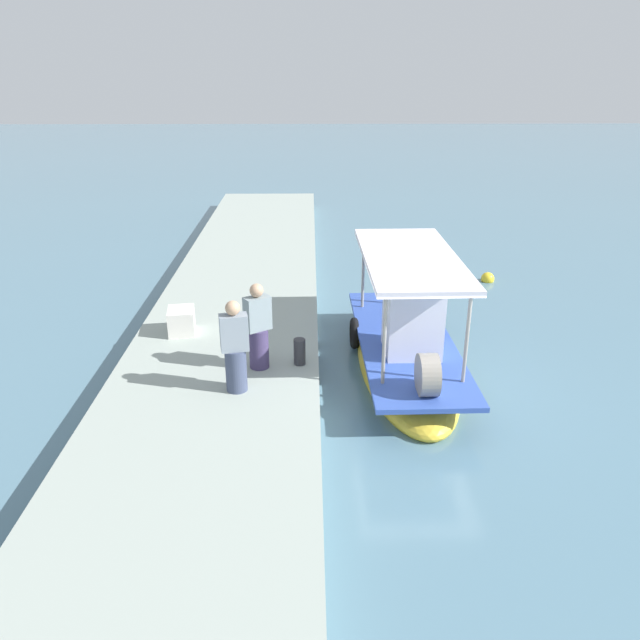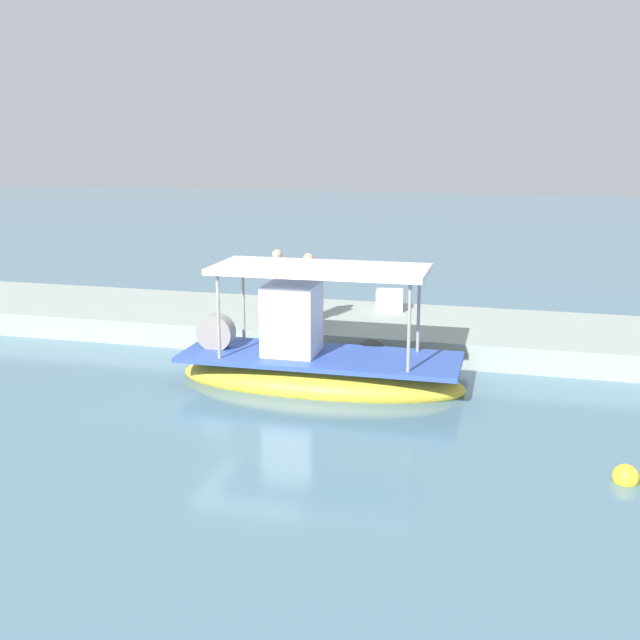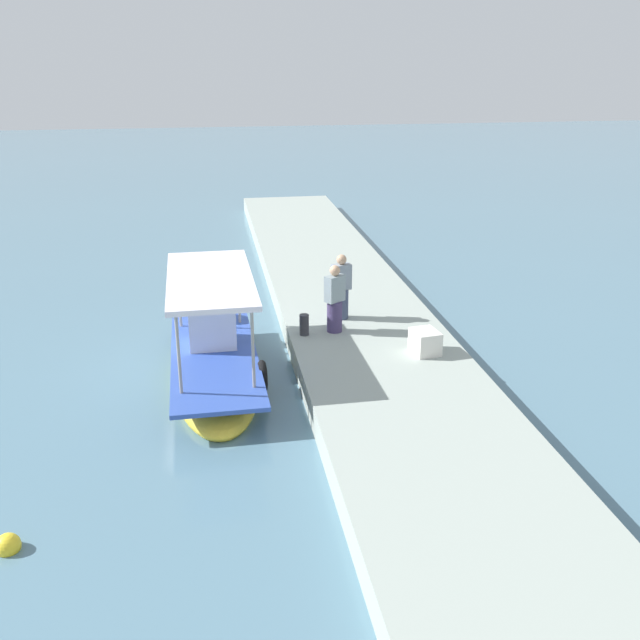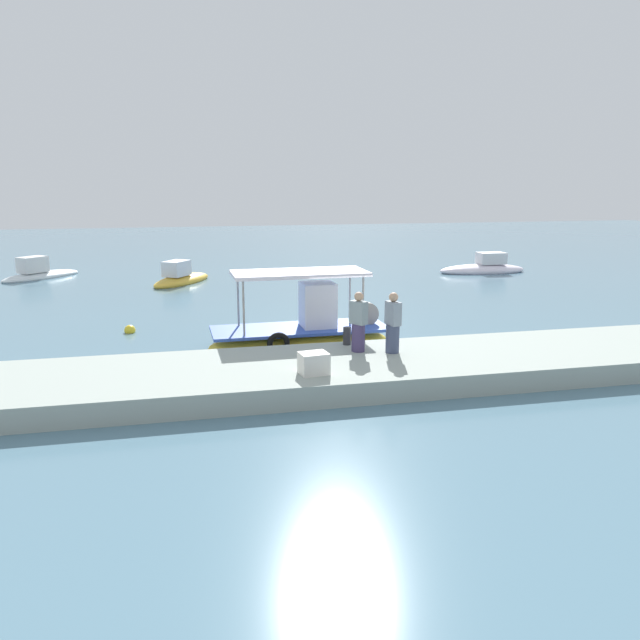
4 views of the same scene
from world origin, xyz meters
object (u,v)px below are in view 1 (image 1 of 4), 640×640
(mooring_bollard, at_px, (300,352))
(fisherman_by_crate, at_px, (235,351))
(cargo_crate, at_px, (181,321))
(main_fishing_boat, at_px, (406,349))
(fisherman_near_bollard, at_px, (258,330))
(marker_buoy, at_px, (488,279))

(mooring_bollard, bearing_deg, fisherman_by_crate, -47.54)
(fisherman_by_crate, distance_m, cargo_crate, 3.12)
(fisherman_by_crate, xyz_separation_m, mooring_bollard, (-1.06, 1.15, -0.53))
(main_fishing_boat, bearing_deg, mooring_bollard, -68.31)
(fisherman_near_bollard, bearing_deg, marker_buoy, 136.78)
(main_fishing_boat, bearing_deg, fisherman_near_bollard, -71.53)
(fisherman_near_bollard, xyz_separation_m, fisherman_by_crate, (0.93, -0.35, 0.00))
(marker_buoy, bearing_deg, main_fishing_boat, -30.02)
(fisherman_near_bollard, bearing_deg, fisherman_by_crate, -20.49)
(main_fishing_boat, xyz_separation_m, fisherman_near_bollard, (1.04, -3.10, 0.93))
(mooring_bollard, bearing_deg, fisherman_near_bollard, -81.36)
(main_fishing_boat, distance_m, marker_buoy, 6.80)
(main_fishing_boat, xyz_separation_m, fisherman_by_crate, (1.97, -3.45, 0.93))
(mooring_bollard, xyz_separation_m, cargo_crate, (-1.62, -2.68, 0.01))
(cargo_crate, relative_size, marker_buoy, 1.77)
(marker_buoy, bearing_deg, fisherman_by_crate, -41.10)
(main_fishing_boat, height_order, fisherman_near_bollard, main_fishing_boat)
(fisherman_near_bollard, height_order, cargo_crate, fisherman_near_bollard)
(main_fishing_boat, distance_m, mooring_bollard, 2.50)
(marker_buoy, bearing_deg, mooring_bollard, -39.97)
(main_fishing_boat, xyz_separation_m, cargo_crate, (-0.70, -4.98, 0.41))
(main_fishing_boat, distance_m, cargo_crate, 5.05)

